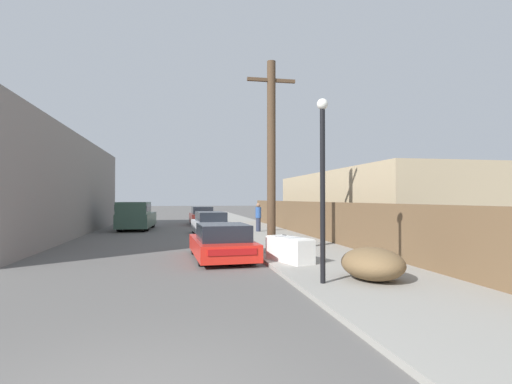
{
  "coord_description": "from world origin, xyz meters",
  "views": [
    {
      "loc": [
        0.53,
        -3.94,
        2.09
      ],
      "look_at": [
        3.4,
        11.0,
        2.33
      ],
      "focal_mm": 28.0,
      "sensor_mm": 36.0,
      "label": 1
    }
  ],
  "objects_px": {
    "pedestrian": "(258,217)",
    "brush_pile": "(373,264)",
    "street_lamp": "(323,175)",
    "car_parked_far": "(202,216)",
    "discarded_fridge": "(289,249)",
    "car_parked_mid": "(210,224)",
    "pickup_truck": "(136,216)",
    "utility_pole": "(271,154)",
    "parked_sports_car_red": "(222,243)"
  },
  "relations": [
    {
      "from": "pickup_truck",
      "to": "pedestrian",
      "type": "xyz_separation_m",
      "value": [
        7.47,
        -4.03,
        0.06
      ]
    },
    {
      "from": "discarded_fridge",
      "to": "utility_pole",
      "type": "xyz_separation_m",
      "value": [
        -0.07,
        2.17,
        3.24
      ]
    },
    {
      "from": "discarded_fridge",
      "to": "car_parked_mid",
      "type": "xyz_separation_m",
      "value": [
        -1.65,
        10.83,
        0.12
      ]
    },
    {
      "from": "parked_sports_car_red",
      "to": "utility_pole",
      "type": "xyz_separation_m",
      "value": [
        1.87,
        0.53,
        3.17
      ]
    },
    {
      "from": "car_parked_mid",
      "to": "street_lamp",
      "type": "relative_size",
      "value": 1.05
    },
    {
      "from": "pedestrian",
      "to": "street_lamp",
      "type": "bearing_deg",
      "value": -95.34
    },
    {
      "from": "parked_sports_car_red",
      "to": "pedestrian",
      "type": "xyz_separation_m",
      "value": [
        3.21,
        9.69,
        0.43
      ]
    },
    {
      "from": "parked_sports_car_red",
      "to": "brush_pile",
      "type": "xyz_separation_m",
      "value": [
        3.15,
        -4.76,
        -0.05
      ]
    },
    {
      "from": "car_parked_mid",
      "to": "pickup_truck",
      "type": "xyz_separation_m",
      "value": [
        -4.56,
        4.52,
        0.31
      ]
    },
    {
      "from": "car_parked_far",
      "to": "street_lamp",
      "type": "relative_size",
      "value": 1.03
    },
    {
      "from": "discarded_fridge",
      "to": "brush_pile",
      "type": "height_order",
      "value": "same"
    },
    {
      "from": "discarded_fridge",
      "to": "pedestrian",
      "type": "xyz_separation_m",
      "value": [
        1.26,
        11.33,
        0.49
      ]
    },
    {
      "from": "parked_sports_car_red",
      "to": "utility_pole",
      "type": "height_order",
      "value": "utility_pole"
    },
    {
      "from": "discarded_fridge",
      "to": "pickup_truck",
      "type": "distance_m",
      "value": 16.57
    },
    {
      "from": "pedestrian",
      "to": "car_parked_far",
      "type": "bearing_deg",
      "value": 108.39
    },
    {
      "from": "discarded_fridge",
      "to": "pickup_truck",
      "type": "relative_size",
      "value": 0.36
    },
    {
      "from": "pedestrian",
      "to": "pickup_truck",
      "type": "bearing_deg",
      "value": 151.67
    },
    {
      "from": "car_parked_mid",
      "to": "utility_pole",
      "type": "distance_m",
      "value": 9.34
    },
    {
      "from": "car_parked_mid",
      "to": "street_lamp",
      "type": "bearing_deg",
      "value": -87.64
    },
    {
      "from": "brush_pile",
      "to": "street_lamp",
      "type": "bearing_deg",
      "value": -174.92
    },
    {
      "from": "discarded_fridge",
      "to": "street_lamp",
      "type": "distance_m",
      "value": 3.89
    },
    {
      "from": "car_parked_mid",
      "to": "pedestrian",
      "type": "height_order",
      "value": "pedestrian"
    },
    {
      "from": "utility_pole",
      "to": "parked_sports_car_red",
      "type": "bearing_deg",
      "value": -164.16
    },
    {
      "from": "car_parked_far",
      "to": "pedestrian",
      "type": "xyz_separation_m",
      "value": [
        2.88,
        -8.66,
        0.31
      ]
    },
    {
      "from": "car_parked_far",
      "to": "pickup_truck",
      "type": "height_order",
      "value": "pickup_truck"
    },
    {
      "from": "street_lamp",
      "to": "brush_pile",
      "type": "distance_m",
      "value": 2.5
    },
    {
      "from": "discarded_fridge",
      "to": "utility_pole",
      "type": "height_order",
      "value": "utility_pole"
    },
    {
      "from": "parked_sports_car_red",
      "to": "brush_pile",
      "type": "distance_m",
      "value": 5.71
    },
    {
      "from": "pickup_truck",
      "to": "pedestrian",
      "type": "distance_m",
      "value": 8.48
    },
    {
      "from": "pedestrian",
      "to": "brush_pile",
      "type": "bearing_deg",
      "value": -90.22
    },
    {
      "from": "parked_sports_car_red",
      "to": "car_parked_far",
      "type": "bearing_deg",
      "value": 86.24
    },
    {
      "from": "street_lamp",
      "to": "parked_sports_car_red",
      "type": "bearing_deg",
      "value": 110.7
    },
    {
      "from": "car_parked_far",
      "to": "utility_pole",
      "type": "relative_size",
      "value": 0.63
    },
    {
      "from": "parked_sports_car_red",
      "to": "street_lamp",
      "type": "bearing_deg",
      "value": -72.04
    },
    {
      "from": "pickup_truck",
      "to": "brush_pile",
      "type": "distance_m",
      "value": 19.92
    },
    {
      "from": "car_parked_mid",
      "to": "parked_sports_car_red",
      "type": "bearing_deg",
      "value": -95.76
    },
    {
      "from": "utility_pole",
      "to": "pickup_truck",
      "type": "bearing_deg",
      "value": 114.95
    },
    {
      "from": "discarded_fridge",
      "to": "car_parked_mid",
      "type": "height_order",
      "value": "car_parked_mid"
    },
    {
      "from": "street_lamp",
      "to": "brush_pile",
      "type": "relative_size",
      "value": 2.39
    },
    {
      "from": "discarded_fridge",
      "to": "brush_pile",
      "type": "relative_size",
      "value": 1.08
    },
    {
      "from": "utility_pole",
      "to": "street_lamp",
      "type": "height_order",
      "value": "utility_pole"
    },
    {
      "from": "brush_pile",
      "to": "pedestrian",
      "type": "xyz_separation_m",
      "value": [
        0.05,
        14.45,
        0.48
      ]
    },
    {
      "from": "street_lamp",
      "to": "brush_pile",
      "type": "xyz_separation_m",
      "value": [
        1.31,
        0.12,
        -2.13
      ]
    },
    {
      "from": "car_parked_mid",
      "to": "car_parked_far",
      "type": "distance_m",
      "value": 9.16
    },
    {
      "from": "pickup_truck",
      "to": "brush_pile",
      "type": "relative_size",
      "value": 2.98
    },
    {
      "from": "pickup_truck",
      "to": "discarded_fridge",
      "type": "bearing_deg",
      "value": 114.86
    },
    {
      "from": "car_parked_far",
      "to": "brush_pile",
      "type": "xyz_separation_m",
      "value": [
        2.83,
        -23.12,
        -0.16
      ]
    },
    {
      "from": "utility_pole",
      "to": "discarded_fridge",
      "type": "bearing_deg",
      "value": -88.02
    },
    {
      "from": "pickup_truck",
      "to": "utility_pole",
      "type": "distance_m",
      "value": 14.81
    },
    {
      "from": "pickup_truck",
      "to": "pedestrian",
      "type": "relative_size",
      "value": 3.18
    }
  ]
}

